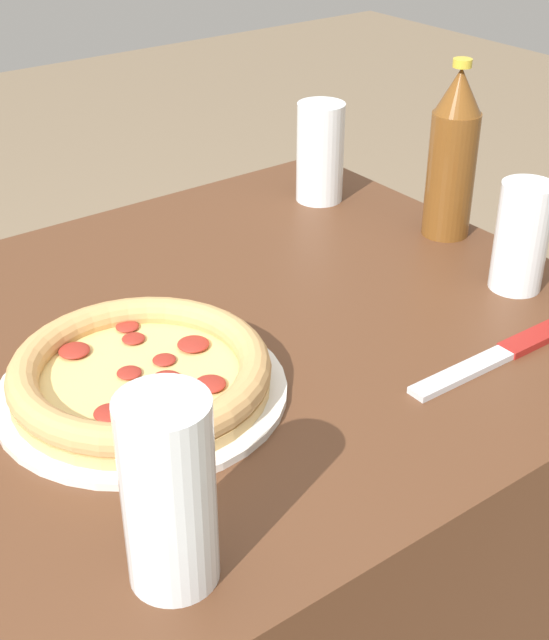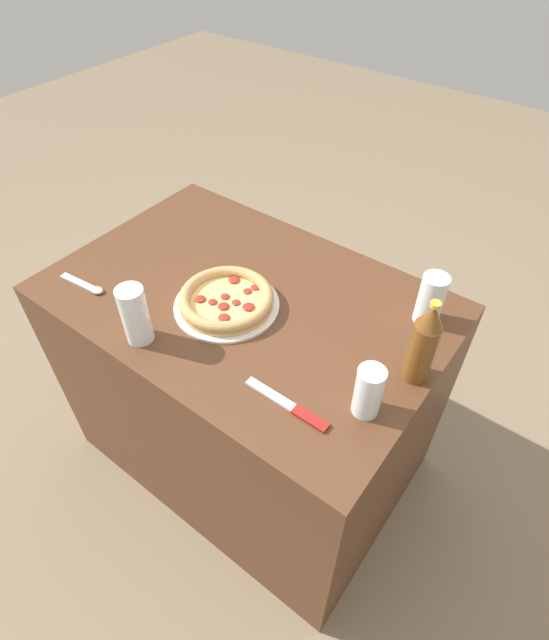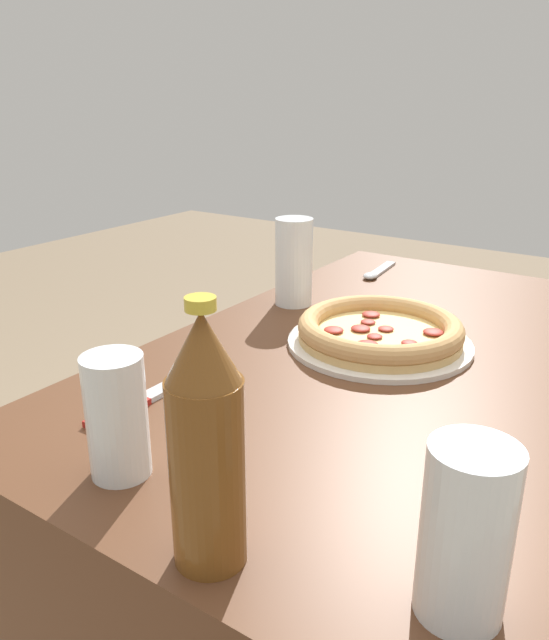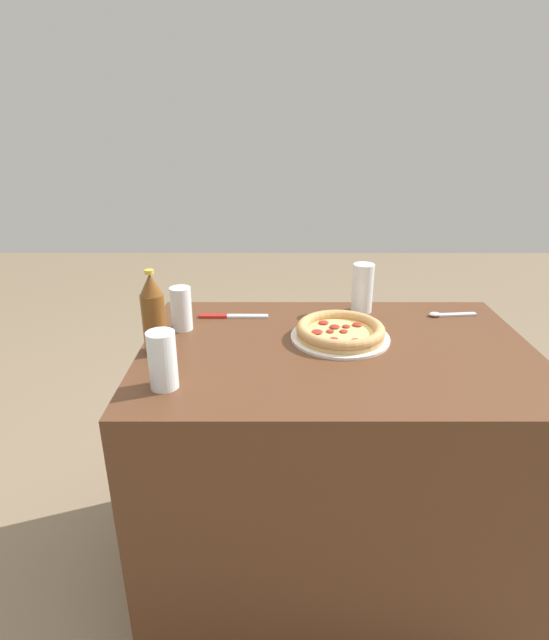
# 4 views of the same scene
# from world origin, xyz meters

# --- Properties ---
(table) EXTENTS (1.08, 0.72, 0.78)m
(table) POSITION_xyz_m (0.00, 0.00, 0.39)
(table) COLOR #56331E
(table) RESTS_ON ground_plane
(pizza_veggie) EXTENTS (0.28, 0.28, 0.04)m
(pizza_veggie) POSITION_xyz_m (0.01, 0.06, 0.80)
(pizza_veggie) COLOR silver
(pizza_veggie) RESTS_ON table
(glass_water) EXTENTS (0.07, 0.07, 0.16)m
(glass_water) POSITION_xyz_m (0.11, 0.27, 0.85)
(glass_water) COLOR white
(glass_water) RESTS_ON table
(glass_mango_juice) EXTENTS (0.07, 0.07, 0.14)m
(glass_mango_juice) POSITION_xyz_m (-0.43, -0.21, 0.84)
(glass_mango_juice) COLOR white
(glass_mango_juice) RESTS_ON table
(glass_lemonade) EXTENTS (0.06, 0.06, 0.13)m
(glass_lemonade) POSITION_xyz_m (-0.45, 0.13, 0.84)
(glass_lemonade) COLOR white
(glass_lemonade) RESTS_ON table
(beer_bottle) EXTENTS (0.06, 0.06, 0.23)m
(beer_bottle) POSITION_xyz_m (-0.49, -0.03, 0.89)
(beer_bottle) COLOR brown
(beer_bottle) RESTS_ON table
(knife) EXTENTS (0.22, 0.03, 0.01)m
(knife) POSITION_xyz_m (-0.31, 0.22, 0.78)
(knife) COLOR maroon
(knife) RESTS_ON table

